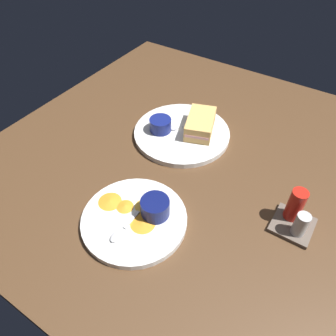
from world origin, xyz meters
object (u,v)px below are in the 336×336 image
object	(u,v)px
plate_chips_companion	(136,220)
ramekin_light_gravy	(155,207)
plate_sandwich_main	(182,133)
spoon_by_gravy_ramekin	(122,233)
condiment_caddy	(296,216)
ramekin_dark_sauce	(160,124)
sandwich_half_near	(200,124)
spoon_by_dark_ramekin	(178,127)

from	to	relation	value
plate_chips_companion	ramekin_light_gravy	bearing A→B (deg)	140.19
plate_sandwich_main	spoon_by_gravy_ramekin	bearing A→B (deg)	11.30
plate_chips_companion	condiment_caddy	world-z (taller)	condiment_caddy
ramekin_dark_sauce	condiment_caddy	xyz separation A→B (cm)	(10.97, 44.05, -0.31)
sandwich_half_near	ramekin_dark_sauce	bearing A→B (deg)	-57.58
ramekin_light_gravy	condiment_caddy	size ratio (longest dim) A/B	0.71
sandwich_half_near	condiment_caddy	xyz separation A→B (cm)	(17.35, 34.00, -0.59)
plate_sandwich_main	spoon_by_dark_ramekin	bearing A→B (deg)	-105.82
plate_chips_companion	spoon_by_gravy_ramekin	distance (cm)	5.26
plate_chips_companion	ramekin_dark_sauce	bearing A→B (deg)	-156.26
plate_sandwich_main	ramekin_dark_sauce	distance (cm)	7.10
plate_chips_companion	ramekin_light_gravy	xyz separation A→B (cm)	(-3.68, 3.07, 3.13)
plate_chips_companion	spoon_by_dark_ramekin	bearing A→B (deg)	-164.56
ramekin_dark_sauce	condiment_caddy	distance (cm)	45.39
sandwich_half_near	ramekin_light_gravy	bearing A→B (deg)	10.82
condiment_caddy	ramekin_light_gravy	bearing A→B (deg)	-60.81
plate_chips_companion	condiment_caddy	distance (cm)	36.37
sandwich_half_near	plate_chips_companion	xyz separation A→B (cm)	(36.52, 3.21, -3.20)
sandwich_half_near	spoon_by_gravy_ramekin	xyz separation A→B (cm)	(41.65, 3.31, -2.04)
plate_sandwich_main	ramekin_light_gravy	xyz separation A→B (cm)	(29.53, 10.62, 3.13)
plate_chips_companion	condiment_caddy	size ratio (longest dim) A/B	2.59
plate_sandwich_main	ramekin_dark_sauce	world-z (taller)	ramekin_dark_sauce
ramekin_dark_sauce	plate_chips_companion	size ratio (longest dim) A/B	0.27
plate_chips_companion	condiment_caddy	xyz separation A→B (cm)	(-19.17, 30.79, 2.61)
plate_sandwich_main	sandwich_half_near	world-z (taller)	sandwich_half_near
plate_sandwich_main	spoon_by_dark_ramekin	size ratio (longest dim) A/B	3.46
condiment_caddy	plate_sandwich_main	bearing A→B (deg)	-110.11
plate_sandwich_main	plate_chips_companion	distance (cm)	34.06
sandwich_half_near	plate_sandwich_main	bearing A→B (deg)	-52.70
sandwich_half_near	ramekin_dark_sauce	size ratio (longest dim) A/B	2.27
spoon_by_dark_ramekin	plate_chips_companion	world-z (taller)	spoon_by_dark_ramekin
spoon_by_dark_ramekin	ramekin_light_gravy	size ratio (longest dim) A/B	1.23
plate_sandwich_main	ramekin_dark_sauce	bearing A→B (deg)	-61.70
condiment_caddy	plate_chips_companion	bearing A→B (deg)	-58.09
spoon_by_dark_ramekin	plate_chips_companion	size ratio (longest dim) A/B	0.34
plate_sandwich_main	plate_chips_companion	world-z (taller)	same
ramekin_light_gravy	sandwich_half_near	bearing A→B (deg)	-169.18
sandwich_half_near	spoon_by_dark_ramekin	xyz separation A→B (cm)	(2.82, -6.11, -2.04)
spoon_by_dark_ramekin	sandwich_half_near	bearing A→B (deg)	114.76
spoon_by_dark_ramekin	condiment_caddy	bearing A→B (deg)	70.08
plate_sandwich_main	ramekin_light_gravy	bearing A→B (deg)	19.79
spoon_by_dark_ramekin	ramekin_light_gravy	distance (cm)	32.54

